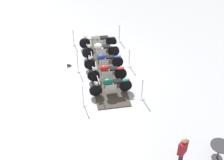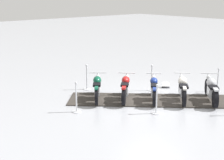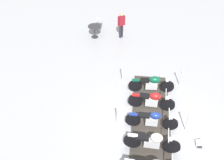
{
  "view_description": "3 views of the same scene",
  "coord_description": "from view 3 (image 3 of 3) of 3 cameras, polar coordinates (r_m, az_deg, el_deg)",
  "views": [
    {
      "loc": [
        -8.68,
        11.24,
        9.96
      ],
      "look_at": [
        -1.48,
        1.28,
        0.63
      ],
      "focal_mm": 50.19,
      "sensor_mm": 36.0,
      "label": 1
    },
    {
      "loc": [
        -9.29,
        -8.24,
        4.12
      ],
      "look_at": [
        -1.9,
        0.31,
        1.11
      ],
      "focal_mm": 52.58,
      "sensor_mm": 36.0,
      "label": 2
    },
    {
      "loc": [
        4.84,
        -5.84,
        8.91
      ],
      "look_at": [
        -2.56,
        -0.06,
        0.94
      ],
      "focal_mm": 43.65,
      "sensor_mm": 36.0,
      "label": 3
    }
  ],
  "objects": [
    {
      "name": "stanchion_left_mid",
      "position": [
        11.43,
        1.06,
        -8.3
      ],
      "size": [
        0.34,
        0.34,
        1.08
      ],
      "color": "silver",
      "rests_on": "ground_plane"
    },
    {
      "name": "motorcycle_navy",
      "position": [
        11.33,
        8.5,
        -8.25
      ],
      "size": [
        1.63,
        1.58,
        0.93
      ],
      "rotation": [
        0.0,
        0.0,
        0.77
      ],
      "color": "black",
      "rests_on": "display_platform"
    },
    {
      "name": "motorcycle_cream",
      "position": [
        10.59,
        8.58,
        -12.62
      ],
      "size": [
        1.66,
        1.54,
        0.99
      ],
      "rotation": [
        0.0,
        0.0,
        0.74
      ],
      "color": "black",
      "rests_on": "display_platform"
    },
    {
      "name": "cafe_chair_near_table",
      "position": [
        17.58,
        -2.83,
        11.84
      ],
      "size": [
        0.56,
        0.56,
        0.93
      ],
      "rotation": [
        0.0,
        0.0,
        -0.94
      ],
      "color": "#B7B7BC",
      "rests_on": "ground_plane"
    },
    {
      "name": "stanchion_right_rear",
      "position": [
        13.63,
        14.17,
        -0.01
      ],
      "size": [
        0.34,
        0.34,
        1.13
      ],
      "color": "silver",
      "rests_on": "ground_plane"
    },
    {
      "name": "stanchion_right_mid",
      "position": [
        11.63,
        15.35,
        -9.05
      ],
      "size": [
        0.35,
        0.35,
        1.15
      ],
      "color": "silver",
      "rests_on": "ground_plane"
    },
    {
      "name": "motorcycle_forest",
      "position": [
        12.91,
        8.47,
        -0.77
      ],
      "size": [
        1.48,
        1.71,
        0.94
      ],
      "rotation": [
        0.0,
        0.0,
        0.87
      ],
      "color": "black",
      "rests_on": "display_platform"
    },
    {
      "name": "cafe_table",
      "position": [
        16.89,
        -3.7,
        10.65
      ],
      "size": [
        0.78,
        0.78,
        0.76
      ],
      "color": "#2D2D33",
      "rests_on": "ground_plane"
    },
    {
      "name": "motorcycle_maroon",
      "position": [
        12.09,
        8.46,
        -4.26
      ],
      "size": [
        1.61,
        1.47,
        0.95
      ],
      "rotation": [
        0.0,
        0.0,
        0.73
      ],
      "color": "black",
      "rests_on": "display_platform"
    },
    {
      "name": "info_placard",
      "position": [
        11.52,
        17.82,
        -12.55
      ],
      "size": [
        0.41,
        0.41,
        0.23
      ],
      "rotation": [
        0.0,
        0.0,
        5.52
      ],
      "color": "#333338",
      "rests_on": "ground_plane"
    },
    {
      "name": "display_platform",
      "position": [
        11.69,
        8.11,
        -9.78
      ],
      "size": [
        5.91,
        5.79,
        0.04
      ],
      "primitive_type": "cube",
      "rotation": [
        0.0,
        0.0,
        2.37
      ],
      "color": "#38332D",
      "rests_on": "ground_plane"
    },
    {
      "name": "ground_plane",
      "position": [
        11.7,
        8.1,
        -9.84
      ],
      "size": [
        80.0,
        80.0,
        0.0
      ],
      "primitive_type": "plane",
      "color": "#A8AAB2"
    },
    {
      "name": "bystander_person",
      "position": [
        16.65,
        1.98,
        11.85
      ],
      "size": [
        0.23,
        0.41,
        1.65
      ],
      "rotation": [
        0.0,
        0.0,
        -0.04
      ],
      "color": "#23232D",
      "rests_on": "ground_plane"
    },
    {
      "name": "stanchion_left_rear",
      "position": [
        13.45,
        2.15,
        0.81
      ],
      "size": [
        0.33,
        0.33,
        1.12
      ],
      "color": "silver",
      "rests_on": "ground_plane"
    }
  ]
}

